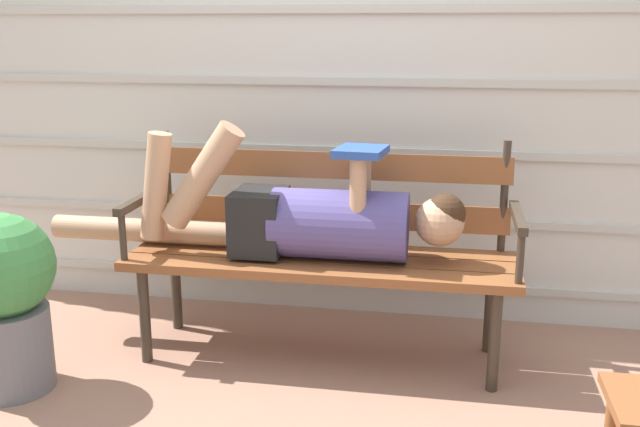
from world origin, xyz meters
TOP-DOWN VIEW (x-y plane):
  - ground_plane at (0.00, 0.00)m, footprint 12.00×12.00m
  - house_siding at (0.00, 0.74)m, footprint 4.20×0.08m
  - park_bench at (0.00, 0.26)m, footprint 1.56×0.46m
  - reclining_person at (-0.07, 0.20)m, footprint 1.74×0.28m
  - potted_plant at (-1.09, -0.28)m, footprint 0.39×0.39m

SIDE VIEW (x-z plane):
  - ground_plane at x=0.00m, z-range 0.00..0.00m
  - potted_plant at x=-1.09m, z-range 0.04..0.71m
  - park_bench at x=0.00m, z-range 0.04..0.92m
  - reclining_person at x=-0.07m, z-range 0.32..0.87m
  - house_siding at x=0.00m, z-range 0.00..2.49m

